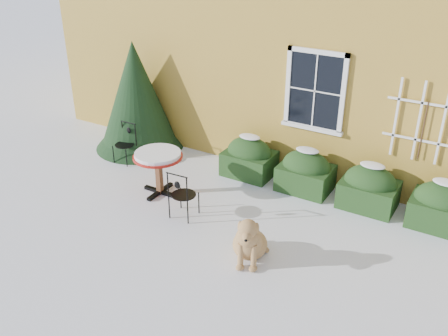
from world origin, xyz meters
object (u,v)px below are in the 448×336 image
Objects in this scene: patio_chair_near at (182,194)px; dog at (249,241)px; bistro_table at (158,159)px; patio_chair_far at (125,143)px; evergreen_shrub at (137,106)px.

dog is (1.68, -0.53, -0.11)m from patio_chair_near.
bistro_table is 0.97× the size of dog.
bistro_table is 1.78m from patio_chair_far.
patio_chair_near is 1.06× the size of patio_chair_far.
patio_chair_near reaches higher than bistro_table.
patio_chair_far is (-1.56, 0.80, -0.31)m from bistro_table.
evergreen_shrub is 2.61× the size of bistro_table.
evergreen_shrub is at bearing 138.98° from bistro_table.
evergreen_shrub is 2.53× the size of dog.
bistro_table is 1.02× the size of patio_chair_near.
dog is at bearing -30.51° from evergreen_shrub.
patio_chair_far is 0.89× the size of dog.
evergreen_shrub reaches higher than dog.
patio_chair_near is at bearing 141.44° from dog.
patio_chair_near is at bearing -37.11° from evergreen_shrub.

